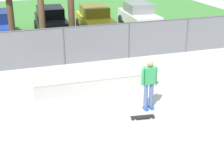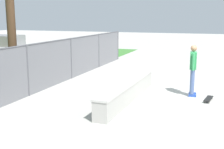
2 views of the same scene
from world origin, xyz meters
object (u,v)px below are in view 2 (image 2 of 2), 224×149
(concrete_ledge, at_px, (128,91))
(skateboarder, at_px, (193,68))
(skateboard, at_px, (209,99))
(car_white, at_px, (5,49))

(concrete_ledge, distance_m, skateboarder, 2.48)
(concrete_ledge, relative_size, skateboard, 5.95)
(concrete_ledge, relative_size, skateboarder, 2.68)
(skateboard, bearing_deg, skateboarder, 52.95)
(car_white, bearing_deg, skateboarder, -110.27)
(skateboard, height_order, car_white, car_white)
(concrete_ledge, bearing_deg, skateboard, -71.16)
(concrete_ledge, height_order, skateboard, concrete_ledge)
(skateboard, distance_m, car_white, 13.02)
(concrete_ledge, bearing_deg, car_white, 59.64)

